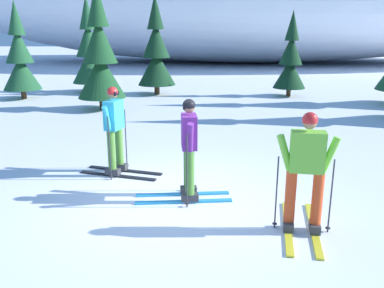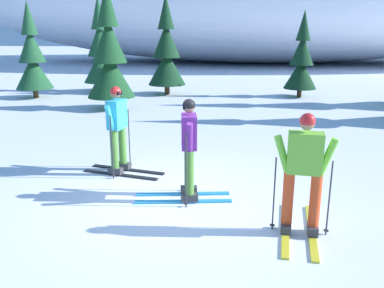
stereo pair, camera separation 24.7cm
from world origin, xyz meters
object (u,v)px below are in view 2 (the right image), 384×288
skier_cyan_jacket (118,129)px  pine_tree_far_left (32,58)px  pine_tree_center_left (110,57)px  pine_tree_center_right (301,61)px  skier_purple_jacket (189,148)px  pine_tree_left (101,52)px  pine_tree_center (167,53)px  skier_lime_jacket (303,172)px

skier_cyan_jacket → pine_tree_far_left: bearing=124.3°
pine_tree_center_left → pine_tree_center_right: (7.08, 3.37, -0.34)m
pine_tree_far_left → pine_tree_center_right: pine_tree_far_left is taller
skier_purple_jacket → pine_tree_center_left: (-3.54, 7.70, 0.92)m
pine_tree_far_left → skier_cyan_jacket: bearing=-55.7°
pine_tree_far_left → pine_tree_center_left: bearing=-28.5°
skier_purple_jacket → pine_tree_center_right: bearing=72.3°
pine_tree_left → pine_tree_center: (3.07, -0.59, 0.00)m
pine_tree_left → skier_lime_jacket: bearing=-62.1°
skier_cyan_jacket → pine_tree_center_left: (-2.04, 6.54, 0.90)m
pine_tree_center_left → pine_tree_center_right: pine_tree_center_left is taller
skier_lime_jacket → pine_tree_center_left: size_ratio=0.40×
pine_tree_left → pine_tree_center_left: 4.44m
skier_purple_jacket → pine_tree_center_right: pine_tree_center_right is taller
pine_tree_center_left → pine_tree_center: (1.44, 3.54, -0.05)m
skier_cyan_jacket → pine_tree_center_left: size_ratio=0.40×
pine_tree_left → pine_tree_center: 3.13m
pine_tree_left → pine_tree_center_right: size_ratio=1.19×
skier_purple_jacket → pine_tree_far_left: bearing=127.0°
skier_purple_jacket → skier_cyan_jacket: size_ratio=0.99×
pine_tree_center_left → skier_cyan_jacket: bearing=-72.6°
skier_lime_jacket → pine_tree_center_left: pine_tree_center_left is taller
skier_purple_jacket → pine_tree_center_left: pine_tree_center_left is taller
pine_tree_left → pine_tree_center: size_ratio=1.00×
pine_tree_left → pine_tree_center_right: 8.75m
pine_tree_left → pine_tree_center: bearing=-10.8°
skier_purple_jacket → pine_tree_center: pine_tree_center is taller
pine_tree_far_left → pine_tree_left: size_ratio=0.92×
skier_lime_jacket → pine_tree_far_left: (-9.04, 10.85, 0.70)m
skier_purple_jacket → pine_tree_center_left: 8.52m
skier_cyan_jacket → pine_tree_center: pine_tree_center is taller
pine_tree_left → skier_purple_jacket: bearing=-66.4°
skier_purple_jacket → pine_tree_center_left: bearing=114.7°
pine_tree_center_left → pine_tree_far_left: bearing=151.5°
skier_cyan_jacket → pine_tree_left: bearing=109.0°
pine_tree_center → pine_tree_center_right: bearing=-1.8°
skier_purple_jacket → pine_tree_center_left: size_ratio=0.39×
pine_tree_center_right → pine_tree_center: bearing=178.2°
skier_cyan_jacket → pine_tree_center_right: size_ratio=0.49×
pine_tree_far_left → pine_tree_left: (2.21, 2.05, 0.13)m
skier_cyan_jacket → pine_tree_center_left: bearing=107.4°
skier_lime_jacket → skier_purple_jacket: bearing=147.2°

